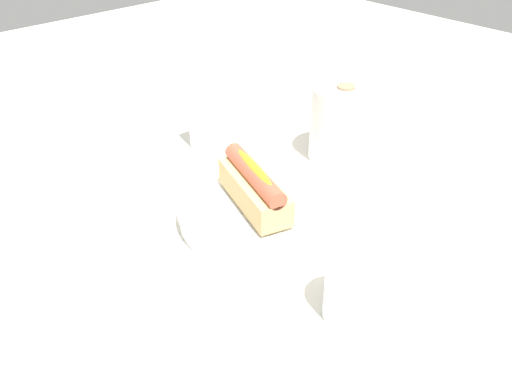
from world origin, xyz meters
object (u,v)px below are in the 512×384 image
at_px(hotdog_front, 256,187).
at_px(napkin_box, 216,117).
at_px(water_glass, 354,287).
at_px(paper_towel_roll, 342,124).
at_px(serving_bowl, 256,212).

xyz_separation_m(hotdog_front, napkin_box, (-0.19, 0.08, 0.02)).
bearing_deg(water_glass, paper_towel_roll, 131.76).
bearing_deg(water_glass, napkin_box, 162.82).
height_order(hotdog_front, water_glass, hotdog_front).
xyz_separation_m(hotdog_front, water_glass, (0.21, -0.04, -0.02)).
bearing_deg(water_glass, serving_bowl, 168.73).
bearing_deg(napkin_box, serving_bowl, -20.77).
distance_m(serving_bowl, napkin_box, 0.21).
height_order(paper_towel_roll, napkin_box, napkin_box).
relative_size(serving_bowl, water_glass, 2.50).
bearing_deg(serving_bowl, water_glass, -11.27).
xyz_separation_m(hotdog_front, paper_towel_roll, (-0.04, 0.24, 0.01)).
distance_m(hotdog_front, napkin_box, 0.21).
bearing_deg(napkin_box, water_glass, -14.59).
relative_size(serving_bowl, napkin_box, 1.50).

